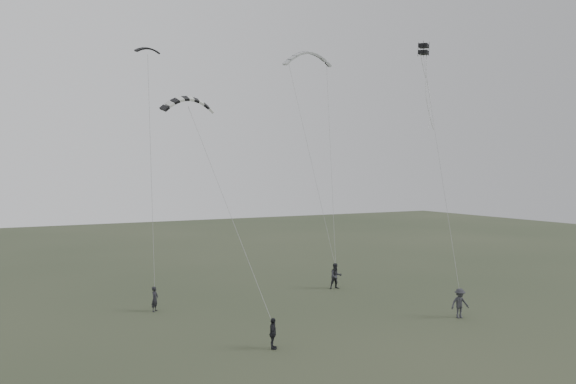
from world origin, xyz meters
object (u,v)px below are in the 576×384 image
flyer_far (460,303)px  kite_pale_large (308,53)px  kite_dark_small (148,48)px  kite_striped (188,99)px  flyer_right (336,276)px  flyer_left (155,299)px  flyer_center (273,333)px  kite_box (424,49)px

flyer_far → kite_pale_large: bearing=106.6°
kite_dark_small → kite_striped: size_ratio=0.50×
kite_striped → flyer_right: bearing=10.0°
kite_striped → flyer_left: bearing=160.2°
flyer_center → kite_pale_large: 26.00m
kite_dark_small → kite_pale_large: kite_pale_large is taller
flyer_far → flyer_center: bearing=-167.7°
flyer_far → kite_box: (1.30, 4.78, 15.83)m
flyer_far → kite_striped: bearing=158.1°
kite_pale_large → kite_striped: bearing=-136.7°
flyer_center → kite_pale_large: (11.03, 15.76, 17.49)m
flyer_far → kite_pale_large: kite_pale_large is taller
flyer_center → kite_box: kite_box is taller
kite_dark_small → kite_box: (16.26, -8.14, 0.05)m
flyer_far → kite_striped: kite_striped is taller
kite_pale_large → kite_box: size_ratio=5.77×
flyer_left → flyer_right: 13.48m
flyer_right → kite_box: size_ratio=2.72×
kite_striped → flyer_center: bearing=-78.8°
flyer_right → flyer_center: flyer_right is taller
flyer_center → kite_dark_small: bearing=44.1°
kite_pale_large → flyer_far: bearing=-70.6°
flyer_left → kite_striped: size_ratio=0.48×
flyer_left → kite_box: 23.64m
kite_box → flyer_center: bearing=164.1°
kite_striped → kite_box: size_ratio=4.64×
kite_dark_small → flyer_far: bearing=-43.9°
flyer_center → kite_pale_large: size_ratio=0.38×
flyer_far → kite_box: size_ratio=2.52×
flyer_far → kite_box: 16.59m
flyer_center → kite_box: 21.47m
flyer_far → kite_box: bearing=86.9°
flyer_right → kite_dark_small: bearing=-179.8°
kite_dark_small → kite_striped: bearing=-71.7°
kite_dark_small → kite_striped: (1.49, -3.81, -3.62)m
flyer_right → flyer_far: 10.56m
flyer_left → kite_striped: bearing=-71.7°
flyer_left → kite_pale_large: 23.24m
kite_dark_small → kite_pale_large: (13.74, 2.81, 1.60)m
flyer_center → flyer_far: 12.25m
flyer_center → flyer_far: flyer_far is taller
flyer_left → kite_dark_small: kite_dark_small is taller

